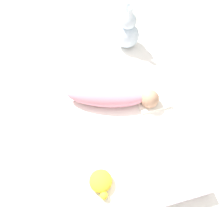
% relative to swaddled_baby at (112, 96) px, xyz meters
% --- Properties ---
extents(ground_plane, '(12.00, 12.00, 0.00)m').
position_rel_swaddled_baby_xyz_m(ground_plane, '(0.11, 0.02, -0.28)').
color(ground_plane, '#B2A893').
extents(bed_mattress, '(1.44, 0.79, 0.22)m').
position_rel_swaddled_baby_xyz_m(bed_mattress, '(0.11, 0.02, -0.17)').
color(bed_mattress, white).
rests_on(bed_mattress, ground_plane).
extents(burp_cloth, '(0.22, 0.21, 0.02)m').
position_rel_swaddled_baby_xyz_m(burp_cloth, '(0.03, 0.26, -0.05)').
color(burp_cloth, white).
rests_on(burp_cloth, bed_mattress).
extents(swaddled_baby, '(0.30, 0.57, 0.12)m').
position_rel_swaddled_baby_xyz_m(swaddled_baby, '(0.00, 0.00, 0.00)').
color(swaddled_baby, pink).
rests_on(swaddled_baby, bed_mattress).
extents(pillow, '(0.34, 0.31, 0.08)m').
position_rel_swaddled_baby_xyz_m(pillow, '(0.50, 0.17, -0.02)').
color(pillow, white).
rests_on(pillow, bed_mattress).
extents(bunny_plush, '(0.18, 0.18, 0.34)m').
position_rel_swaddled_baby_xyz_m(bunny_plush, '(-0.48, 0.24, 0.06)').
color(bunny_plush, silver).
rests_on(bunny_plush, bed_mattress).
extents(turtle_plush, '(0.15, 0.12, 0.06)m').
position_rel_swaddled_baby_xyz_m(turtle_plush, '(0.48, -0.18, -0.03)').
color(turtle_plush, yellow).
rests_on(turtle_plush, bed_mattress).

